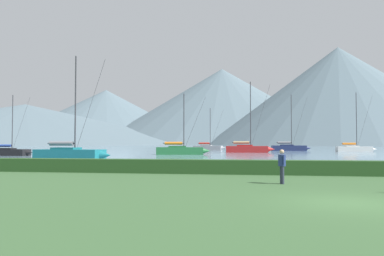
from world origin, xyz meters
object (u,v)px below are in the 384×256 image
object	(u,v)px
sailboat_slip_7	(9,152)
sailboat_slip_9	(181,150)
person_seated_viewer	(282,164)
sailboat_slip_4	(208,148)
sailboat_slip_3	(354,149)
sailboat_slip_5	(248,148)
sailboat_slip_0	(71,154)
sailboat_slip_6	(289,147)

from	to	relation	value
sailboat_slip_7	sailboat_slip_9	size ratio (longest dim) A/B	0.91
person_seated_viewer	sailboat_slip_7	bearing A→B (deg)	121.36
person_seated_viewer	sailboat_slip_4	bearing A→B (deg)	82.53
sailboat_slip_3	sailboat_slip_5	world-z (taller)	sailboat_slip_5
sailboat_slip_0	sailboat_slip_5	distance (m)	40.50
sailboat_slip_4	sailboat_slip_9	size ratio (longest dim) A/B	1.06
sailboat_slip_3	person_seated_viewer	distance (m)	68.41
sailboat_slip_5	sailboat_slip_9	xyz separation A→B (m)	(-10.58, -14.32, -0.08)
sailboat_slip_3	sailboat_slip_7	world-z (taller)	sailboat_slip_3
sailboat_slip_5	sailboat_slip_6	xyz separation A→B (m)	(9.37, 17.11, -0.02)
sailboat_slip_0	person_seated_viewer	distance (m)	29.91
sailboat_slip_5	sailboat_slip_7	size ratio (longest dim) A/B	1.53
sailboat_slip_4	sailboat_slip_6	size ratio (longest dim) A/B	0.79
sailboat_slip_7	sailboat_slip_3	bearing A→B (deg)	32.56
sailboat_slip_4	sailboat_slip_9	world-z (taller)	sailboat_slip_4
sailboat_slip_0	sailboat_slip_7	distance (m)	20.29
sailboat_slip_5	sailboat_slip_7	xyz separation A→B (m)	(-34.84, -23.36, -0.20)
sailboat_slip_6	sailboat_slip_3	bearing A→B (deg)	-37.32
sailboat_slip_3	sailboat_slip_5	bearing A→B (deg)	-160.17
sailboat_slip_6	sailboat_slip_7	xyz separation A→B (m)	(-44.21, -40.47, -0.18)
sailboat_slip_9	sailboat_slip_7	bearing A→B (deg)	-168.48
sailboat_slip_6	sailboat_slip_0	bearing A→B (deg)	-121.72
sailboat_slip_4	sailboat_slip_7	size ratio (longest dim) A/B	1.16
sailboat_slip_6	sailboat_slip_9	size ratio (longest dim) A/B	1.34
sailboat_slip_9	sailboat_slip_3	bearing A→B (deg)	26.57
sailboat_slip_5	person_seated_viewer	xyz separation A→B (m)	(2.49, -56.80, 0.18)
sailboat_slip_0	sailboat_slip_6	xyz separation A→B (m)	(28.22, 52.96, 0.03)
sailboat_slip_4	person_seated_viewer	world-z (taller)	sailboat_slip_4
sailboat_slip_9	person_seated_viewer	bearing A→B (deg)	-81.82
sailboat_slip_9	sailboat_slip_6	bearing A→B (deg)	48.68
sailboat_slip_4	person_seated_viewer	size ratio (longest dim) A/B	6.35
sailboat_slip_3	sailboat_slip_9	xyz separation A→B (m)	(-32.43, -23.13, 0.03)
sailboat_slip_3	sailboat_slip_4	size ratio (longest dim) A/B	1.18
sailboat_slip_0	sailboat_slip_9	bearing A→B (deg)	74.80
sailboat_slip_5	sailboat_slip_7	distance (m)	41.95
sailboat_slip_0	sailboat_slip_9	world-z (taller)	sailboat_slip_0
sailboat_slip_4	sailboat_slip_7	distance (m)	49.48
sailboat_slip_6	sailboat_slip_7	world-z (taller)	sailboat_slip_6
sailboat_slip_0	person_seated_viewer	bearing A→B (deg)	-38.66
sailboat_slip_0	sailboat_slip_3	size ratio (longest dim) A/B	0.93
sailboat_slip_5	sailboat_slip_6	size ratio (longest dim) A/B	1.04
sailboat_slip_3	sailboat_slip_4	world-z (taller)	sailboat_slip_3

